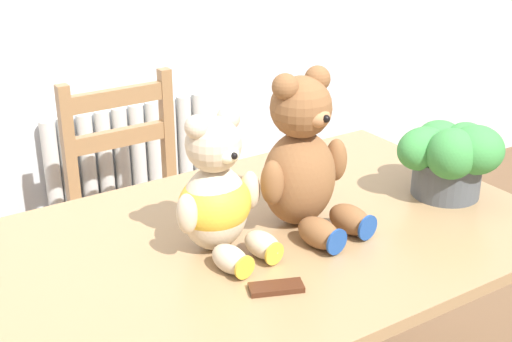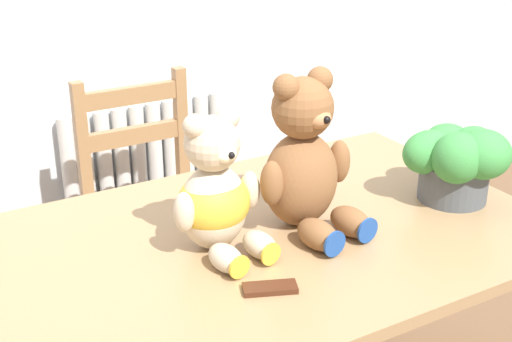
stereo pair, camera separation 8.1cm
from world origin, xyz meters
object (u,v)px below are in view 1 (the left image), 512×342
Objects in this scene: teddy_bear_right at (304,161)px; chocolate_bar at (276,288)px; wooden_chair_behind at (143,221)px; potted_plant at (451,156)px; teddy_bear_left at (217,196)px.

teddy_bear_right is 3.41× the size of chocolate_bar.
chocolate_bar is (-0.14, -1.00, 0.32)m from wooden_chair_behind.
teddy_bear_right is at bearing 167.91° from potted_plant.
teddy_bear_right reaches higher than wooden_chair_behind.
potted_plant is (0.50, -0.88, 0.43)m from wooden_chair_behind.
teddy_bear_right is 0.35m from chocolate_bar.
potted_plant is at bearing 160.06° from teddy_bear_right.
potted_plant is (0.41, -0.09, -0.05)m from teddy_bear_right.
teddy_bear_left is 1.29× the size of potted_plant.
chocolate_bar is (0.01, -0.22, -0.13)m from teddy_bear_left.
teddy_bear_right reaches higher than teddy_bear_left.
teddy_bear_right is at bearing 96.09° from wooden_chair_behind.
teddy_bear_left is 0.65m from potted_plant.
wooden_chair_behind is 2.84× the size of teddy_bear_left.
teddy_bear_left reaches higher than wooden_chair_behind.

